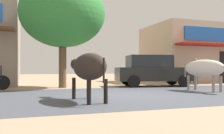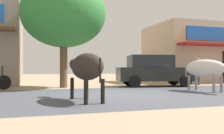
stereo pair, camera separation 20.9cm
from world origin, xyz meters
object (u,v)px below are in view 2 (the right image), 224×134
(roadside_tree, at_px, (64,14))
(pedestrian_by_shop, at_px, (198,69))
(cow_near_brown, at_px, (86,67))
(parked_hatchback_car, at_px, (154,70))
(cow_far_dark, at_px, (206,69))

(roadside_tree, relative_size, pedestrian_by_shop, 3.44)
(cow_near_brown, xyz_separation_m, pedestrian_by_shop, (7.75, 5.33, -0.06))
(roadside_tree, xyz_separation_m, parked_hatchback_car, (4.68, -0.53, -2.81))
(parked_hatchback_car, distance_m, cow_near_brown, 6.77)
(parked_hatchback_car, bearing_deg, cow_near_brown, -133.72)
(cow_far_dark, bearing_deg, cow_near_brown, -164.24)
(roadside_tree, bearing_deg, pedestrian_by_shop, -0.72)
(parked_hatchback_car, height_order, cow_far_dark, parked_hatchback_car)
(roadside_tree, bearing_deg, parked_hatchback_car, -6.50)
(cow_near_brown, height_order, pedestrian_by_shop, pedestrian_by_shop)
(roadside_tree, height_order, parked_hatchback_car, roadside_tree)
(cow_far_dark, height_order, pedestrian_by_shop, pedestrian_by_shop)
(parked_hatchback_car, distance_m, pedestrian_by_shop, 3.10)
(roadside_tree, distance_m, cow_near_brown, 6.06)
(parked_hatchback_car, relative_size, pedestrian_by_shop, 2.75)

